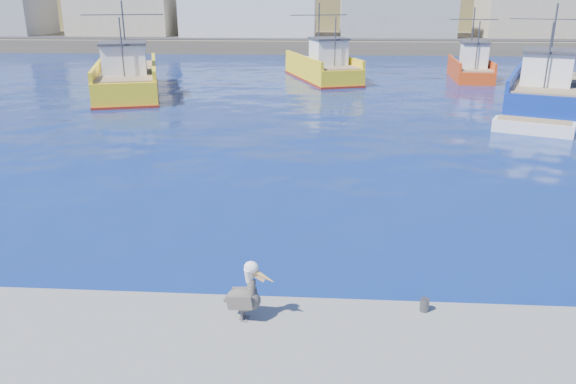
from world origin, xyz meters
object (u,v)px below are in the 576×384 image
object	(u,v)px
trawler_yellow_a	(127,79)
skiff_mid	(533,128)
boat_orange	(471,68)
pelican	(245,295)
trawler_blue	(545,90)
trawler_yellow_b	(323,68)

from	to	relation	value
trawler_yellow_a	skiff_mid	xyz separation A→B (m)	(26.04, -10.92, -0.85)
boat_orange	trawler_yellow_a	bearing A→B (deg)	-160.72
skiff_mid	pelican	bearing A→B (deg)	-122.38
trawler_blue	boat_orange	bearing A→B (deg)	98.93
trawler_yellow_b	boat_orange	distance (m)	13.02
trawler_yellow_b	skiff_mid	distance (m)	22.56
trawler_yellow_b	skiff_mid	world-z (taller)	trawler_yellow_b
boat_orange	pelican	xyz separation A→B (m)	(-14.23, -40.69, 0.08)
trawler_yellow_b	boat_orange	bearing A→B (deg)	5.06
pelican	trawler_blue	bearing A→B (deg)	60.29
trawler_yellow_b	pelican	bearing A→B (deg)	-91.84
boat_orange	skiff_mid	world-z (taller)	boat_orange
boat_orange	pelican	world-z (taller)	boat_orange
trawler_yellow_a	trawler_yellow_b	world-z (taller)	trawler_yellow_a
trawler_blue	boat_orange	world-z (taller)	trawler_blue
trawler_blue	trawler_yellow_b	bearing A→B (deg)	143.08
boat_orange	skiff_mid	size ratio (longest dim) A/B	1.90
boat_orange	trawler_yellow_b	bearing A→B (deg)	-174.94
skiff_mid	pelican	distance (m)	23.88
pelican	boat_orange	bearing A→B (deg)	70.72
trawler_yellow_a	boat_orange	distance (m)	29.13
trawler_yellow_b	boat_orange	world-z (taller)	trawler_yellow_b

